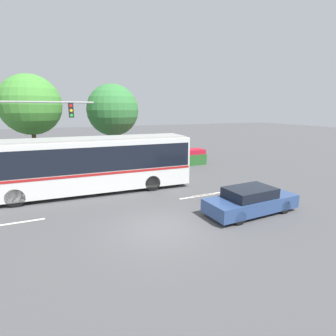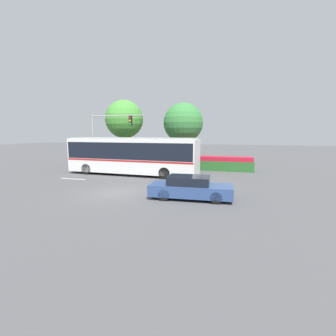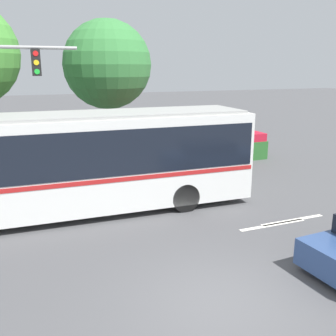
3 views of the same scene
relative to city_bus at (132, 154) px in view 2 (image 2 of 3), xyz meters
name	(u,v)px [view 2 (image 2 of 3)]	position (x,y,z in m)	size (l,w,h in m)	color
ground_plane	(118,192)	(1.93, -6.46, -1.94)	(140.00, 140.00, 0.00)	#4C4C4F
city_bus	(132,154)	(0.00, 0.00, 0.00)	(12.30, 2.93, 3.42)	silver
sedan_foreground	(190,188)	(6.75, -6.66, -1.30)	(4.89, 2.08, 1.33)	navy
traffic_light_pole	(106,132)	(-3.61, 1.73, 1.99)	(5.75, 0.24, 5.75)	gray
flowering_hedge	(212,163)	(6.77, 5.00, -1.24)	(8.38, 1.44, 1.42)	#286028
street_tree_left	(124,119)	(-3.38, 5.54, 3.46)	(4.35, 4.35, 7.59)	brown
street_tree_centre	(183,123)	(3.07, 7.83, 3.07)	(4.63, 4.63, 7.34)	brown
lane_stripe_near	(195,186)	(6.45, -3.32, -1.93)	(2.40, 0.16, 0.01)	silver
lane_stripe_mid	(183,186)	(5.59, -3.41, -1.93)	(2.40, 0.16, 0.01)	silver
lane_stripe_far	(73,179)	(-3.92, -3.34, -1.93)	(2.40, 0.16, 0.01)	silver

